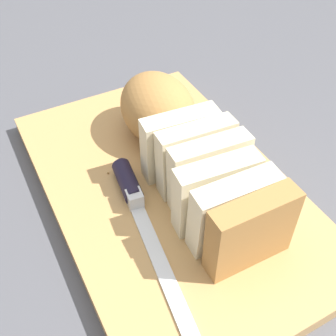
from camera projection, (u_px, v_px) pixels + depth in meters
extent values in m
plane|color=#4C4C51|center=(168.00, 196.00, 0.56)|extent=(3.00, 3.00, 0.00)
cube|color=tan|center=(168.00, 190.00, 0.56)|extent=(0.49, 0.32, 0.03)
ellipsoid|color=#A8753D|center=(158.00, 108.00, 0.59)|extent=(0.15, 0.12, 0.09)
cube|color=beige|center=(180.00, 144.00, 0.53)|extent=(0.04, 0.10, 0.09)
cube|color=beige|center=(196.00, 157.00, 0.52)|extent=(0.04, 0.10, 0.09)
cube|color=beige|center=(209.00, 173.00, 0.50)|extent=(0.05, 0.10, 0.09)
cube|color=beige|center=(216.00, 193.00, 0.47)|extent=(0.04, 0.10, 0.09)
cube|color=beige|center=(233.00, 212.00, 0.45)|extent=(0.04, 0.10, 0.09)
cube|color=#A8753D|center=(251.00, 232.00, 0.43)|extent=(0.04, 0.10, 0.09)
cube|color=silver|center=(162.00, 266.00, 0.46)|extent=(0.19, 0.05, 0.00)
cylinder|color=black|center=(127.00, 181.00, 0.53)|extent=(0.07, 0.04, 0.02)
cube|color=silver|center=(135.00, 199.00, 0.51)|extent=(0.02, 0.02, 0.02)
sphere|color=tan|center=(108.00, 173.00, 0.56)|extent=(0.00, 0.00, 0.00)
sphere|color=tan|center=(207.00, 158.00, 0.58)|extent=(0.01, 0.01, 0.01)
sphere|color=tan|center=(193.00, 218.00, 0.50)|extent=(0.00, 0.00, 0.00)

